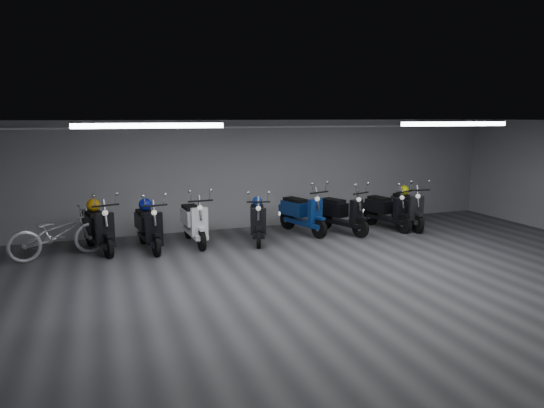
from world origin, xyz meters
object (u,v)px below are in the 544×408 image
object	(u,v)px
scooter_4	(303,206)
helmet_0	(404,190)
scooter_0	(98,221)
scooter_7	(387,204)
scooter_9	(408,203)
bicycle	(57,228)
scooter_1	(149,220)
helmet_3	(93,205)
scooter_2	(194,215)
scooter_3	(258,215)
helmet_1	(257,201)
scooter_5	(342,207)
helmet_2	(145,204)

from	to	relation	value
scooter_4	helmet_0	xyz separation A→B (m)	(2.85, -0.09, 0.28)
scooter_0	scooter_7	distance (m)	7.07
scooter_9	bicycle	distance (m)	8.42
scooter_1	scooter_9	world-z (taller)	scooter_9
scooter_1	helmet_3	bearing A→B (deg)	151.37
helmet_3	scooter_0	bearing A→B (deg)	-73.27
scooter_2	helmet_3	xyz separation A→B (m)	(-2.15, 0.25, 0.31)
scooter_1	helmet_0	distance (m)	6.63
scooter_3	helmet_0	size ratio (longest dim) A/B	6.67
bicycle	helmet_1	xyz separation A→B (m)	(4.36, 0.10, 0.30)
helmet_1	scooter_4	bearing A→B (deg)	8.91
scooter_0	scooter_5	world-z (taller)	scooter_0
scooter_2	scooter_7	distance (m)	5.00
scooter_1	scooter_2	size ratio (longest dim) A/B	0.98
scooter_4	helmet_1	world-z (taller)	scooter_4
scooter_2	helmet_1	world-z (taller)	scooter_2
scooter_9	bicycle	size ratio (longest dim) A/B	0.95
scooter_1	bicycle	size ratio (longest dim) A/B	0.94
scooter_4	helmet_2	world-z (taller)	scooter_4
scooter_2	scooter_4	bearing A→B (deg)	-0.65
scooter_2	scooter_1	bearing A→B (deg)	-174.48
scooter_0	helmet_2	bearing A→B (deg)	-12.66
bicycle	helmet_0	distance (m)	8.47
scooter_1	bicycle	distance (m)	1.84
scooter_0	helmet_0	size ratio (longest dim) A/B	7.10
scooter_0	scooter_2	distance (m)	2.07
scooter_1	helmet_3	distance (m)	1.24
helmet_1	helmet_0	bearing A→B (deg)	1.43
scooter_5	scooter_9	bearing A→B (deg)	-22.38
scooter_7	helmet_0	size ratio (longest dim) A/B	6.72
scooter_3	helmet_2	xyz separation A→B (m)	(-2.49, 0.36, 0.33)
scooter_7	scooter_2	bearing A→B (deg)	165.87
scooter_5	scooter_0	bearing A→B (deg)	157.35
helmet_2	scooter_5	bearing A→B (deg)	-2.81
scooter_0	scooter_7	bearing A→B (deg)	-17.56
scooter_2	scooter_7	xyz separation A→B (m)	(4.99, -0.09, -0.03)
helmet_2	scooter_4	bearing A→B (deg)	1.01
scooter_5	helmet_2	bearing A→B (deg)	156.14
scooter_1	scooter_7	size ratio (longest dim) A/B	1.03
scooter_3	bicycle	distance (m)	4.30
scooter_1	bicycle	xyz separation A→B (m)	(-1.84, 0.02, -0.05)
scooter_7	helmet_2	size ratio (longest dim) A/B	6.12
scooter_3	scooter_4	distance (m)	1.38
scooter_0	scooter_1	world-z (taller)	scooter_0
scooter_4	scooter_9	world-z (taller)	scooter_4
scooter_1	scooter_4	world-z (taller)	scooter_4
scooter_0	scooter_9	world-z (taller)	scooter_0
scooter_3	helmet_3	size ratio (longest dim) A/B	6.06
scooter_4	helmet_2	distance (m)	3.81
scooter_7	scooter_9	world-z (taller)	scooter_9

